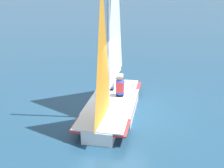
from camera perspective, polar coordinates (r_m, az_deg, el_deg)
name	(u,v)px	position (r m, az deg, el deg)	size (l,w,h in m)	color
ground_plane	(112,111)	(9.68, 0.00, -5.47)	(260.00, 260.00, 0.00)	navy
sailboat_main	(112,85)	(9.34, 0.02, -0.28)	(4.65, 1.60, 6.11)	white
sailor_helm	(120,89)	(9.86, 1.67, -1.01)	(0.34, 0.30, 1.16)	black
sailor_crew	(110,83)	(10.45, -0.32, 0.20)	(0.34, 0.30, 1.16)	black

